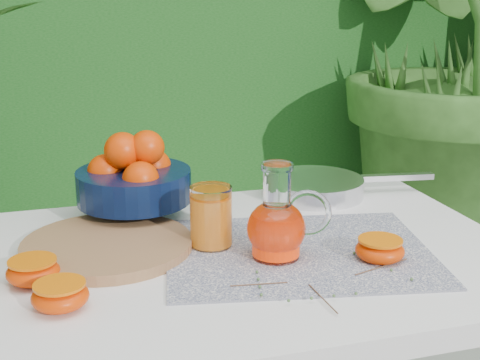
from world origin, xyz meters
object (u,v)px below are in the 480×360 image
object	(u,v)px
juice_pitcher	(277,226)
saute_pan	(315,186)
white_table	(243,293)
cutting_board	(107,246)
fruit_bowl	(133,178)

from	to	relation	value
juice_pitcher	saute_pan	distance (m)	0.38
juice_pitcher	saute_pan	world-z (taller)	juice_pitcher
white_table	saute_pan	bearing A→B (deg)	46.82
cutting_board	fruit_bowl	distance (m)	0.20
fruit_bowl	saute_pan	distance (m)	0.42
white_table	juice_pitcher	size ratio (longest dim) A/B	5.86
fruit_bowl	juice_pitcher	distance (m)	0.36
white_table	saute_pan	xyz separation A→B (m)	(0.25, 0.27, 0.10)
white_table	juice_pitcher	world-z (taller)	juice_pitcher
fruit_bowl	cutting_board	bearing A→B (deg)	-114.02
juice_pitcher	saute_pan	size ratio (longest dim) A/B	0.42
juice_pitcher	cutting_board	bearing A→B (deg)	156.29
white_table	juice_pitcher	bearing A→B (deg)	-45.88
fruit_bowl	saute_pan	world-z (taller)	fruit_bowl
white_table	cutting_board	size ratio (longest dim) A/B	3.23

